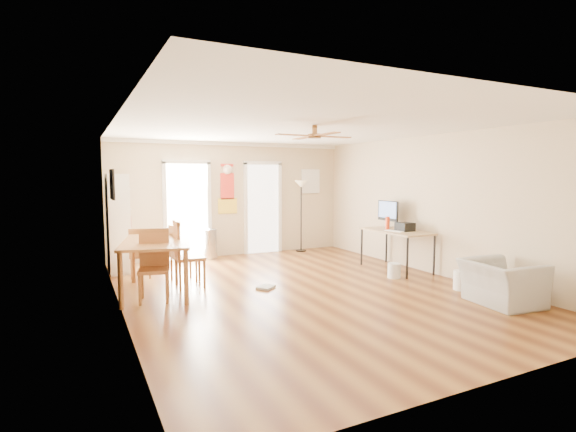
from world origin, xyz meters
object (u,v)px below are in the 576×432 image
printer (405,227)px  armchair (502,283)px  dining_table (157,267)px  dining_chair_right_a (184,253)px  wastebasket_a (394,271)px  wastebasket_b (462,280)px  dining_chair_right_b (190,254)px  dining_chair_near (154,266)px  bookshelf (118,223)px  computer_desk (396,250)px  torchiere_lamp (301,216)px  dining_chair_far (141,253)px  trash_can (210,244)px

printer → armchair: bearing=-95.0°
dining_table → armchair: dining_table is taller
dining_table → dining_chair_right_a: 0.81m
printer → armchair: size_ratio=0.33×
dining_table → wastebasket_a: 4.11m
dining_table → wastebasket_b: size_ratio=5.33×
armchair → dining_chair_right_b: bearing=59.2°
dining_chair_near → printer: size_ratio=3.34×
bookshelf → armchair: bookshelf is taller
computer_desk → printer: printer is taller
bookshelf → wastebasket_a: bearing=-12.6°
wastebasket_b → computer_desk: bearing=88.3°
torchiere_lamp → dining_chair_far: bearing=-163.6°
dining_chair_near → computer_desk: size_ratio=0.72×
computer_desk → armchair: size_ratio=1.50×
armchair → wastebasket_a: bearing=16.1°
printer → dining_chair_far: bearing=162.8°
bookshelf → wastebasket_a: bookshelf is taller
wastebasket_b → bookshelf: bearing=141.0°
trash_can → armchair: (2.77, -5.18, -0.02)m
dining_chair_near → computer_desk: (4.61, 0.12, -0.13)m
bookshelf → trash_can: size_ratio=2.83×
computer_desk → wastebasket_a: bearing=-132.4°
dining_chair_near → torchiere_lamp: 4.84m
wastebasket_a → wastebasket_b: bearing=-69.1°
dining_chair_far → armchair: bearing=152.3°
dining_chair_near → wastebasket_b: bearing=-5.8°
dining_chair_far → torchiere_lamp: torchiere_lamp is taller
dining_chair_far → trash_can: size_ratio=1.35×
dining_chair_near → wastebasket_a: dining_chair_near is taller
wastebasket_a → wastebasket_b: size_ratio=0.85×
trash_can → wastebasket_a: 4.07m
printer → wastebasket_b: (-0.16, -1.56, -0.70)m
dining_chair_right_a → dining_chair_far: dining_chair_right_a is taller
dining_table → wastebasket_b: bearing=-24.3°
dining_chair_right_a → torchiere_lamp: bearing=-65.2°
dining_table → dining_chair_right_b: bearing=14.1°
armchair → dining_chair_right_a: bearing=55.1°
dining_chair_right_b → wastebasket_b: bearing=-116.1°
bookshelf → printer: 5.52m
dining_chair_near → wastebasket_a: (4.12, -0.41, -0.39)m
dining_chair_right_b → torchiere_lamp: size_ratio=0.64×
dining_chair_right_a → torchiere_lamp: torchiere_lamp is taller
dining_table → dining_chair_right_b: dining_chair_right_b is taller
trash_can → computer_desk: computer_desk is taller
bookshelf → torchiere_lamp: bearing=25.6°
trash_can → wastebasket_a: bearing=-52.5°
dining_chair_right_b → wastebasket_a: 3.62m
bookshelf → computer_desk: bookshelf is taller
dining_chair_near → dining_table: bearing=88.3°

